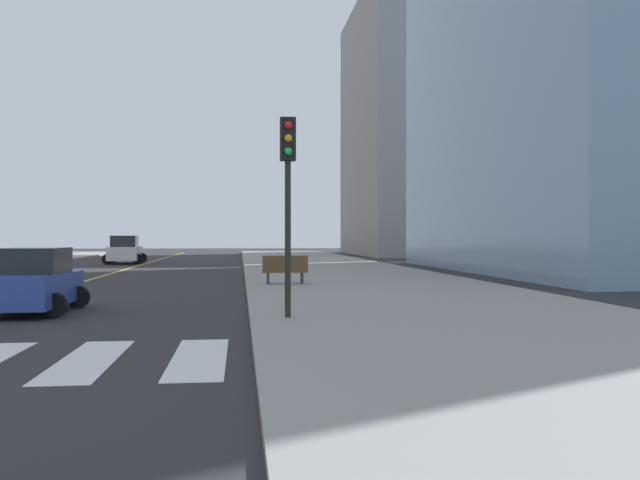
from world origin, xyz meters
The scene contains 7 objects.
sidewalk_kerb_east centered at (12.20, 20.00, 0.07)m, with size 10.00×120.00×0.15m, color gray.
lane_divider_paint centered at (0.00, 40.00, 0.01)m, with size 0.16×80.00×0.01m, color yellow.
parking_garage_concrete centered at (28.63, 67.16, 13.82)m, with size 18.00×24.00×27.65m, color gray.
car_white_second centered at (-1.52, 44.92, 0.97)m, with size 3.02×4.73×2.08m.
car_blue_third centered at (1.50, 11.43, 0.81)m, with size 2.46×3.90×1.73m.
traffic_light_near_corner centered at (8.08, 8.33, 3.42)m, with size 0.36×0.41×4.64m.
park_bench centered at (8.75, 19.76, 0.69)m, with size 1.81×0.58×1.12m.
Camera 1 is at (6.98, -7.71, 2.04)m, focal length 38.87 mm.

